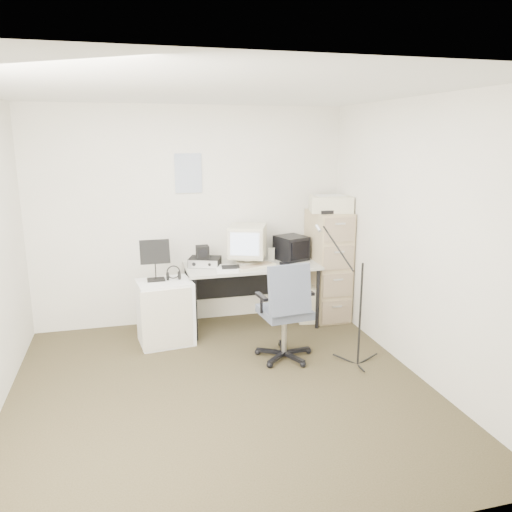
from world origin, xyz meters
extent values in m
cube|color=#362E19|center=(0.00, 0.00, -0.01)|extent=(3.60, 3.60, 0.01)
cube|color=white|center=(0.00, 0.00, 2.50)|extent=(3.60, 3.60, 0.01)
cube|color=white|center=(0.00, 1.80, 1.25)|extent=(3.60, 0.02, 2.50)
cube|color=white|center=(0.00, -1.80, 1.25)|extent=(3.60, 0.02, 2.50)
cube|color=white|center=(1.80, 0.00, 1.25)|extent=(0.02, 3.60, 2.50)
cube|color=white|center=(-0.02, 1.79, 1.75)|extent=(0.30, 0.02, 0.44)
cube|color=tan|center=(1.58, 1.48, 0.65)|extent=(0.40, 0.60, 1.30)
cube|color=beige|center=(1.58, 1.45, 1.39)|extent=(0.54, 0.43, 0.18)
cube|color=#A4A4A4|center=(0.63, 1.45, 0.36)|extent=(1.50, 0.70, 0.73)
cube|color=beige|center=(0.60, 1.51, 0.95)|extent=(0.53, 0.54, 0.44)
cube|color=black|center=(1.14, 1.56, 0.87)|extent=(0.40, 0.41, 0.28)
cube|color=beige|center=(0.91, 1.60, 0.80)|extent=(0.10, 0.10, 0.14)
cube|color=beige|center=(0.63, 1.30, 0.74)|extent=(0.51, 0.35, 0.03)
cube|color=black|center=(0.98, 1.32, 0.75)|extent=(0.10, 0.12, 0.03)
cube|color=black|center=(0.10, 1.52, 0.78)|extent=(0.40, 0.35, 0.10)
cube|color=black|center=(0.08, 1.52, 0.90)|extent=(0.14, 0.13, 0.14)
cube|color=white|center=(0.31, 1.30, 0.74)|extent=(0.28, 0.36, 0.02)
cube|color=beige|center=(1.30, 1.50, 0.21)|extent=(0.27, 0.49, 0.43)
cube|color=slate|center=(0.72, 0.49, 0.51)|extent=(0.64, 0.64, 1.01)
cube|color=white|center=(-0.38, 1.18, 0.34)|extent=(0.60, 0.50, 0.68)
cube|color=black|center=(-0.46, 1.24, 0.90)|extent=(0.34, 0.27, 0.45)
torus|color=black|center=(-0.28, 1.22, 0.73)|extent=(0.20, 0.20, 0.03)
cylinder|color=black|center=(1.37, 0.18, 0.66)|extent=(0.02, 0.02, 1.33)
camera|label=1|loc=(-0.73, -3.90, 2.16)|focal=35.00mm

